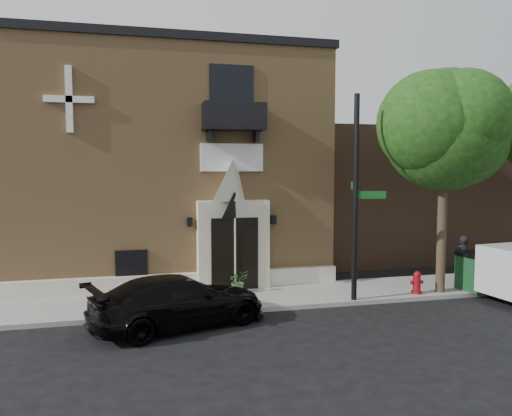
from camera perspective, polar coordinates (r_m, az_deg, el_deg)
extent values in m
plane|color=black|center=(16.16, 2.90, -11.66)|extent=(120.00, 120.00, 0.00)
cube|color=gray|center=(17.81, 4.62, -9.88)|extent=(42.00, 3.00, 0.15)
cube|color=tan|center=(22.90, -10.14, 4.48)|extent=(12.00, 10.00, 9.00)
cube|color=black|center=(23.36, -10.31, 15.96)|extent=(12.20, 10.20, 0.30)
cube|color=silver|center=(18.26, -8.92, -8.35)|extent=(12.00, 0.30, 0.60)
cube|color=silver|center=(18.16, -2.62, -4.19)|extent=(2.60, 0.55, 3.20)
pyramid|color=silver|center=(17.95, -2.65, 3.25)|extent=(2.60, 0.55, 1.50)
cube|color=black|center=(17.92, -2.43, -5.27)|extent=(1.70, 0.06, 2.60)
cube|color=silver|center=(17.88, -2.41, -5.29)|extent=(0.06, 0.04, 2.60)
cube|color=white|center=(18.13, -2.77, 5.79)|extent=(2.30, 0.10, 1.00)
cube|color=black|center=(17.80, -2.54, 9.04)|extent=(2.20, 0.90, 0.10)
cube|color=black|center=(17.42, -2.27, 10.62)|extent=(2.20, 0.06, 0.90)
cube|color=black|center=(17.66, -5.95, 10.52)|extent=(0.06, 0.90, 0.90)
cube|color=black|center=(18.07, 0.78, 10.41)|extent=(0.06, 0.90, 0.90)
cube|color=black|center=(18.34, -2.82, 12.68)|extent=(1.60, 0.08, 2.20)
cube|color=white|center=(18.03, -20.58, 11.57)|extent=(0.22, 0.14, 2.20)
cube|color=white|center=(18.03, -20.58, 11.57)|extent=(1.60, 0.14, 0.22)
cube|color=black|center=(18.12, -14.04, -6.26)|extent=(1.10, 0.10, 1.00)
cube|color=red|center=(18.15, -14.04, -6.25)|extent=(0.85, 0.06, 0.75)
cube|color=black|center=(17.94, -7.57, -1.59)|extent=(0.18, 0.18, 0.32)
cube|color=black|center=(18.53, 2.00, -1.36)|extent=(0.18, 0.18, 0.32)
cube|color=brown|center=(29.02, 20.82, 1.70)|extent=(18.00, 8.00, 6.40)
cylinder|color=#38281C|center=(18.68, 20.45, -2.68)|extent=(0.32, 0.32, 4.20)
sphere|color=#113D10|center=(18.59, 20.76, 8.31)|extent=(4.20, 4.20, 4.20)
sphere|color=#113D10|center=(19.27, 22.20, 7.23)|extent=(3.36, 3.36, 3.36)
sphere|color=#113D10|center=(18.05, 19.29, 9.10)|extent=(3.57, 3.57, 3.57)
sphere|color=#113D10|center=(18.16, 22.60, 9.61)|extent=(3.15, 3.15, 3.15)
imported|color=black|center=(14.59, -8.80, -10.49)|extent=(5.50, 3.61, 1.48)
cylinder|color=black|center=(19.41, 25.56, -8.25)|extent=(0.73, 0.31, 0.71)
cylinder|color=black|center=(16.65, 11.30, 1.10)|extent=(0.18, 0.18, 6.77)
cube|color=#0E4F18|center=(16.73, 13.02, 1.48)|extent=(0.93, 0.31, 0.25)
cube|color=#0E4F18|center=(17.14, 11.07, 2.53)|extent=(0.31, 0.93, 0.25)
cylinder|color=maroon|center=(18.51, 17.88, -9.16)|extent=(0.36, 0.36, 0.08)
cylinder|color=maroon|center=(18.44, 17.90, -8.20)|extent=(0.26, 0.26, 0.55)
sphere|color=maroon|center=(18.38, 17.93, -7.27)|extent=(0.26, 0.26, 0.26)
cylinder|color=maroon|center=(18.43, 17.91, -8.06)|extent=(0.45, 0.12, 0.12)
cube|color=#103D1C|center=(19.99, 24.98, -6.66)|extent=(2.12, 1.32, 1.23)
cube|color=black|center=(19.87, 25.05, -4.76)|extent=(2.18, 1.38, 0.13)
imported|color=#3F602F|center=(17.77, -2.04, -8.35)|extent=(0.82, 0.75, 0.78)
imported|color=black|center=(20.66, 22.53, -5.42)|extent=(0.66, 0.44, 1.80)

